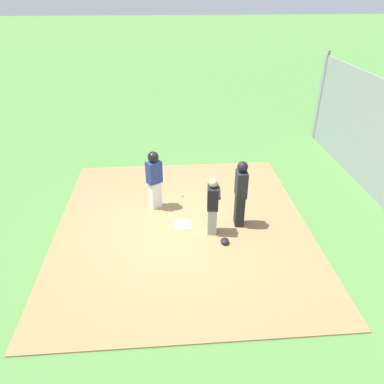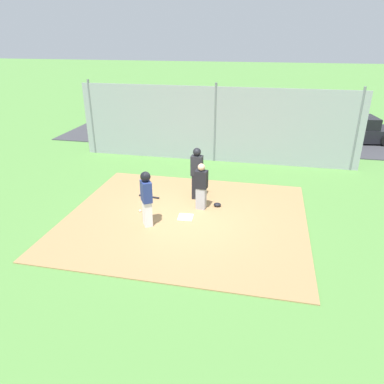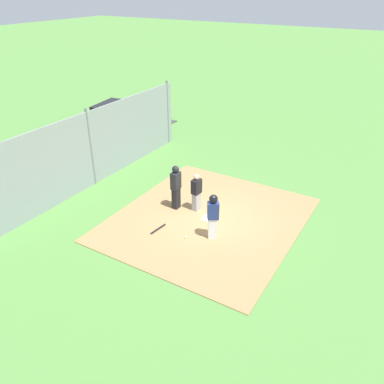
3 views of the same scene
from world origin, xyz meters
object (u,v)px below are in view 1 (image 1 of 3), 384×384
object	(u,v)px
catcher	(213,205)
baseball	(182,195)
baseball_bat	(219,192)
home_plate	(183,225)
umpire	(241,192)
runner	(154,176)
catcher_mask	(225,241)

from	to	relation	value
catcher	baseball	world-z (taller)	catcher
baseball_bat	baseball	distance (m)	1.11
home_plate	umpire	bearing A→B (deg)	-92.15
umpire	baseball_bat	xyz separation A→B (m)	(1.61, 0.28, -0.91)
baseball_bat	umpire	bearing A→B (deg)	16.36
umpire	baseball	distance (m)	2.25
runner	baseball	world-z (taller)	runner
catcher	runner	xyz separation A→B (m)	(1.31, 1.41, 0.17)
umpire	baseball	bearing A→B (deg)	-47.22
umpire	baseball	size ratio (longest dim) A/B	24.01
catcher	baseball_bat	world-z (taller)	catcher
catcher	runner	bearing A→B (deg)	-36.79
catcher_mask	home_plate	bearing A→B (deg)	49.32
baseball	home_plate	bearing A→B (deg)	177.48
baseball	umpire	bearing A→B (deg)	-138.03
home_plate	baseball_bat	size ratio (longest dim) A/B	0.59
baseball_bat	catcher_mask	size ratio (longest dim) A/B	3.11
baseball	catcher	bearing A→B (deg)	-160.42
umpire	home_plate	bearing A→B (deg)	-1.35
runner	umpire	bearing A→B (deg)	31.41
baseball_bat	home_plate	bearing A→B (deg)	-30.36
catcher_mask	baseball	bearing A→B (deg)	21.34
umpire	runner	xyz separation A→B (m)	(1.02, 2.14, 0.01)
catcher	baseball_bat	size ratio (longest dim) A/B	2.02
catcher_mask	baseball_bat	bearing A→B (deg)	-4.84
umpire	baseball	world-z (taller)	umpire
home_plate	baseball	xyz separation A→B (m)	(1.48, -0.07, 0.03)
home_plate	baseball_bat	world-z (taller)	baseball_bat
home_plate	catcher_mask	world-z (taller)	catcher_mask
home_plate	runner	world-z (taller)	runner
runner	catcher_mask	bearing A→B (deg)	9.67
catcher	runner	world-z (taller)	runner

